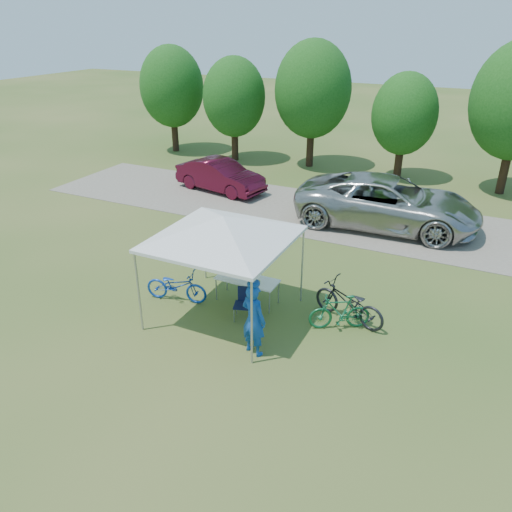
{
  "coord_description": "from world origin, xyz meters",
  "views": [
    {
      "loc": [
        5.5,
        -9.55,
        6.99
      ],
      "look_at": [
        -0.09,
        2.0,
        0.79
      ],
      "focal_mm": 35.0,
      "sensor_mm": 36.0,
      "label": 1
    }
  ],
  "objects_px": {
    "folding_chair": "(244,300)",
    "minivan": "(387,202)",
    "folding_table": "(247,280)",
    "bike_green": "(340,312)",
    "bike_dark": "(349,303)",
    "bike_blue": "(176,286)",
    "sedan": "(220,176)",
    "cyclist": "(254,320)",
    "cooler": "(233,269)"
  },
  "relations": [
    {
      "from": "folding_chair",
      "to": "minivan",
      "type": "relative_size",
      "value": 0.13
    },
    {
      "from": "folding_table",
      "to": "bike_green",
      "type": "xyz_separation_m",
      "value": [
        2.61,
        -0.16,
        -0.19
      ]
    },
    {
      "from": "bike_green",
      "to": "bike_dark",
      "type": "distance_m",
      "value": 0.43
    },
    {
      "from": "bike_blue",
      "to": "bike_green",
      "type": "height_order",
      "value": "bike_green"
    },
    {
      "from": "minivan",
      "to": "bike_dark",
      "type": "bearing_deg",
      "value": -178.07
    },
    {
      "from": "bike_green",
      "to": "sedan",
      "type": "distance_m",
      "value": 11.32
    },
    {
      "from": "folding_chair",
      "to": "cyclist",
      "type": "relative_size",
      "value": 0.47
    },
    {
      "from": "folding_table",
      "to": "bike_blue",
      "type": "height_order",
      "value": "bike_blue"
    },
    {
      "from": "folding_chair",
      "to": "cooler",
      "type": "xyz_separation_m",
      "value": [
        -0.71,
        0.72,
        0.39
      ]
    },
    {
      "from": "bike_blue",
      "to": "sedan",
      "type": "xyz_separation_m",
      "value": [
        -3.57,
        8.71,
        0.25
      ]
    },
    {
      "from": "cooler",
      "to": "cyclist",
      "type": "height_order",
      "value": "cyclist"
    },
    {
      "from": "bike_blue",
      "to": "cooler",
      "type": "bearing_deg",
      "value": -70.51
    },
    {
      "from": "bike_blue",
      "to": "bike_green",
      "type": "xyz_separation_m",
      "value": [
        4.35,
        0.62,
        0.01
      ]
    },
    {
      "from": "minivan",
      "to": "bike_green",
      "type": "bearing_deg",
      "value": -179.18
    },
    {
      "from": "folding_chair",
      "to": "bike_green",
      "type": "height_order",
      "value": "bike_green"
    },
    {
      "from": "cooler",
      "to": "folding_table",
      "type": "bearing_deg",
      "value": -0.0
    },
    {
      "from": "bike_green",
      "to": "bike_dark",
      "type": "height_order",
      "value": "bike_dark"
    },
    {
      "from": "cyclist",
      "to": "bike_green",
      "type": "xyz_separation_m",
      "value": [
        1.45,
        1.81,
        -0.43
      ]
    },
    {
      "from": "folding_table",
      "to": "bike_dark",
      "type": "xyz_separation_m",
      "value": [
        2.71,
        0.25,
        -0.12
      ]
    },
    {
      "from": "cyclist",
      "to": "bike_green",
      "type": "height_order",
      "value": "cyclist"
    },
    {
      "from": "minivan",
      "to": "bike_blue",
      "type": "bearing_deg",
      "value": 150.57
    },
    {
      "from": "cooler",
      "to": "bike_dark",
      "type": "xyz_separation_m",
      "value": [
        3.14,
        0.25,
        -0.35
      ]
    },
    {
      "from": "cooler",
      "to": "bike_green",
      "type": "distance_m",
      "value": 3.07
    },
    {
      "from": "cyclist",
      "to": "bike_dark",
      "type": "distance_m",
      "value": 2.74
    },
    {
      "from": "cooler",
      "to": "bike_green",
      "type": "xyz_separation_m",
      "value": [
        3.03,
        -0.16,
        -0.42
      ]
    },
    {
      "from": "folding_chair",
      "to": "sedan",
      "type": "relative_size",
      "value": 0.2
    },
    {
      "from": "folding_table",
      "to": "bike_dark",
      "type": "bearing_deg",
      "value": 5.35
    },
    {
      "from": "bike_blue",
      "to": "bike_dark",
      "type": "relative_size",
      "value": 0.86
    },
    {
      "from": "cyclist",
      "to": "minivan",
      "type": "bearing_deg",
      "value": -80.3
    },
    {
      "from": "folding_table",
      "to": "minivan",
      "type": "height_order",
      "value": "minivan"
    },
    {
      "from": "cooler",
      "to": "sedan",
      "type": "bearing_deg",
      "value": 121.63
    },
    {
      "from": "folding_table",
      "to": "bike_green",
      "type": "bearing_deg",
      "value": -3.46
    },
    {
      "from": "folding_chair",
      "to": "cyclist",
      "type": "distance_m",
      "value": 1.57
    },
    {
      "from": "folding_table",
      "to": "minivan",
      "type": "bearing_deg",
      "value": 72.95
    },
    {
      "from": "cooler",
      "to": "bike_blue",
      "type": "height_order",
      "value": "cooler"
    },
    {
      "from": "cyclist",
      "to": "sedan",
      "type": "height_order",
      "value": "cyclist"
    },
    {
      "from": "bike_dark",
      "to": "sedan",
      "type": "xyz_separation_m",
      "value": [
        -8.02,
        7.67,
        0.18
      ]
    },
    {
      "from": "cooler",
      "to": "sedan",
      "type": "distance_m",
      "value": 9.31
    },
    {
      "from": "folding_table",
      "to": "sedan",
      "type": "distance_m",
      "value": 9.54
    },
    {
      "from": "bike_green",
      "to": "sedan",
      "type": "height_order",
      "value": "sedan"
    },
    {
      "from": "folding_table",
      "to": "bike_green",
      "type": "height_order",
      "value": "bike_green"
    },
    {
      "from": "cooler",
      "to": "bike_blue",
      "type": "distance_m",
      "value": 1.59
    },
    {
      "from": "folding_table",
      "to": "folding_chair",
      "type": "relative_size",
      "value": 2.01
    },
    {
      "from": "cyclist",
      "to": "bike_dark",
      "type": "xyz_separation_m",
      "value": [
        1.56,
        2.22,
        -0.36
      ]
    },
    {
      "from": "folding_chair",
      "to": "minivan",
      "type": "height_order",
      "value": "minivan"
    },
    {
      "from": "folding_chair",
      "to": "sedan",
      "type": "distance_m",
      "value": 10.3
    },
    {
      "from": "cyclist",
      "to": "cooler",
      "type": "bearing_deg",
      "value": -35.19
    },
    {
      "from": "folding_chair",
      "to": "cyclist",
      "type": "bearing_deg",
      "value": -72.82
    },
    {
      "from": "folding_chair",
      "to": "bike_dark",
      "type": "distance_m",
      "value": 2.62
    },
    {
      "from": "bike_dark",
      "to": "minivan",
      "type": "xyz_separation_m",
      "value": [
        -0.57,
        6.74,
        0.4
      ]
    }
  ]
}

